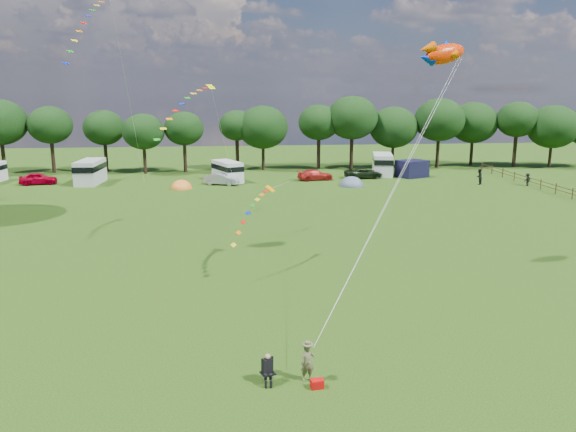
{
  "coord_description": "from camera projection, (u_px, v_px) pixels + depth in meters",
  "views": [
    {
      "loc": [
        -3.46,
        -23.4,
        11.17
      ],
      "look_at": [
        0.0,
        8.0,
        4.0
      ],
      "focal_mm": 35.0,
      "sensor_mm": 36.0,
      "label": 1
    }
  ],
  "objects": [
    {
      "name": "awning_navy",
      "position": [
        412.0,
        169.0,
        72.66
      ],
      "size": [
        4.28,
        3.93,
        2.16
      ],
      "primitive_type": "cube",
      "rotation": [
        0.0,
        0.0,
        0.4
      ],
      "color": "black",
      "rests_on": "ground"
    },
    {
      "name": "camp_chair",
      "position": [
        268.0,
        365.0,
        21.65
      ],
      "size": [
        0.64,
        0.66,
        1.25
      ],
      "rotation": [
        0.0,
        0.0,
        0.37
      ],
      "color": "#99999E",
      "rests_on": "ground"
    },
    {
      "name": "car_b",
      "position": [
        222.0,
        179.0,
        66.73
      ],
      "size": [
        4.15,
        2.66,
        1.37
      ],
      "primitive_type": "imported",
      "rotation": [
        0.0,
        0.0,
        1.23
      ],
      "color": "gray",
      "rests_on": "ground"
    },
    {
      "name": "walker_b",
      "position": [
        527.0,
        180.0,
        65.99
      ],
      "size": [
        1.08,
        0.76,
        1.52
      ],
      "primitive_type": "imported",
      "rotation": [
        0.0,
        0.0,
        3.48
      ],
      "color": "black",
      "rests_on": "ground"
    },
    {
      "name": "fence",
      "position": [
        548.0,
        186.0,
        62.22
      ],
      "size": [
        0.12,
        33.12,
        1.2
      ],
      "color": "#472D19",
      "rests_on": "ground"
    },
    {
      "name": "campervan_c",
      "position": [
        227.0,
        171.0,
        69.09
      ],
      "size": [
        4.04,
        5.57,
        2.51
      ],
      "rotation": [
        0.0,
        0.0,
        1.98
      ],
      "color": "silver",
      "rests_on": "ground"
    },
    {
      "name": "kite_flyer",
      "position": [
        308.0,
        363.0,
        21.81
      ],
      "size": [
        0.59,
        0.43,
        1.51
      ],
      "primitive_type": "imported",
      "rotation": [
        0.0,
        0.0,
        0.12
      ],
      "color": "brown",
      "rests_on": "ground"
    },
    {
      "name": "tent_orange",
      "position": [
        181.0,
        188.0,
        64.37
      ],
      "size": [
        2.53,
        2.77,
        1.98
      ],
      "color": "orange",
      "rests_on": "ground"
    },
    {
      "name": "streamer_kite_c",
      "position": [
        256.0,
        206.0,
        35.12
      ],
      "size": [
        3.09,
        5.02,
        2.82
      ],
      "rotation": [
        0.0,
        0.0,
        1.2
      ],
      "color": "#FF9900",
      "rests_on": "ground"
    },
    {
      "name": "kite_bag",
      "position": [
        317.0,
        384.0,
        21.41
      ],
      "size": [
        0.53,
        0.39,
        0.35
      ],
      "primitive_type": "cube",
      "rotation": [
        0.0,
        0.0,
        0.14
      ],
      "color": "#BD0909",
      "rests_on": "ground"
    },
    {
      "name": "car_a",
      "position": [
        38.0,
        179.0,
        66.91
      ],
      "size": [
        4.56,
        2.4,
        1.45
      ],
      "primitive_type": "imported",
      "rotation": [
        0.0,
        0.0,
        1.74
      ],
      "color": "#AF001D",
      "rests_on": "ground"
    },
    {
      "name": "walker_a",
      "position": [
        479.0,
        177.0,
        66.89
      ],
      "size": [
        1.05,
        1.03,
        1.87
      ],
      "primitive_type": "imported",
      "rotation": [
        0.0,
        0.0,
        3.89
      ],
      "color": "black",
      "rests_on": "ground"
    },
    {
      "name": "fish_kite",
      "position": [
        441.0,
        54.0,
        32.79
      ],
      "size": [
        3.34,
        1.82,
        1.75
      ],
      "rotation": [
        0.0,
        -0.21,
        0.27
      ],
      "color": "red",
      "rests_on": "ground"
    },
    {
      "name": "car_d",
      "position": [
        363.0,
        173.0,
        71.71
      ],
      "size": [
        5.0,
        2.35,
        1.35
      ],
      "primitive_type": "imported",
      "rotation": [
        0.0,
        0.0,
        1.59
      ],
      "color": "black",
      "rests_on": "ground"
    },
    {
      "name": "streamer_kite_b",
      "position": [
        189.0,
        102.0,
        40.19
      ],
      "size": [
        4.25,
        4.63,
        3.78
      ],
      "rotation": [
        0.0,
        0.0,
        0.71
      ],
      "color": "#F9FF00",
      "rests_on": "ground"
    },
    {
      "name": "campervan_d",
      "position": [
        382.0,
        164.0,
        74.26
      ],
      "size": [
        3.59,
        6.12,
        2.81
      ],
      "rotation": [
        0.0,
        0.0,
        1.36
      ],
      "color": "silver",
      "rests_on": "ground"
    },
    {
      "name": "streamer_kite_a",
      "position": [
        92.0,
        17.0,
        44.59
      ],
      "size": [
        3.31,
        5.59,
        5.76
      ],
      "rotation": [
        0.0,
        0.0,
        0.88
      ],
      "color": "yellow",
      "rests_on": "ground"
    },
    {
      "name": "tent_greyblue",
      "position": [
        351.0,
        186.0,
        66.2
      ],
      "size": [
        2.94,
        3.22,
        2.18
      ],
      "color": "#4D5A6E",
      "rests_on": "ground"
    },
    {
      "name": "car_c",
      "position": [
        315.0,
        175.0,
        70.22
      ],
      "size": [
        4.58,
        2.54,
        1.3
      ],
      "primitive_type": "imported",
      "rotation": [
        0.0,
        0.0,
        1.74
      ],
      "color": "#B01F1A",
      "rests_on": "ground"
    },
    {
      "name": "tree_line",
      "position": [
        289.0,
        124.0,
        77.99
      ],
      "size": [
        102.98,
        10.98,
        10.27
      ],
      "color": "black",
      "rests_on": "ground"
    },
    {
      "name": "ground_plane",
      "position": [
        307.0,
        340.0,
        25.52
      ],
      "size": [
        180.0,
        180.0,
        0.0
      ],
      "primitive_type": "plane",
      "color": "black",
      "rests_on": "ground"
    },
    {
      "name": "campervan_b",
      "position": [
        90.0,
        171.0,
        67.54
      ],
      "size": [
        2.84,
        5.94,
        2.84
      ],
      "rotation": [
        0.0,
        0.0,
        1.51
      ],
      "color": "silver",
      "rests_on": "ground"
    }
  ]
}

